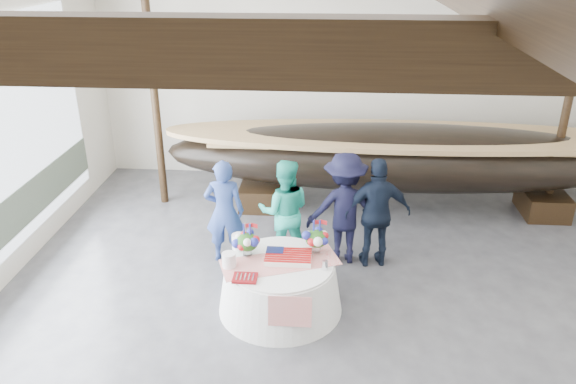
{
  "coord_description": "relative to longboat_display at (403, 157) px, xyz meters",
  "views": [
    {
      "loc": [
        -0.47,
        -4.98,
        4.52
      ],
      "look_at": [
        -1.03,
        2.63,
        1.08
      ],
      "focal_mm": 35.0,
      "sensor_mm": 36.0,
      "label": 1
    }
  ],
  "objects": [
    {
      "name": "floor",
      "position": [
        -0.88,
        -4.43,
        -1.01
      ],
      "size": [
        10.0,
        12.0,
        0.01
      ],
      "primitive_type": "cube",
      "color": "#3D3D42",
      "rests_on": "ground"
    },
    {
      "name": "wall_back",
      "position": [
        -0.88,
        1.57,
        1.24
      ],
      "size": [
        10.0,
        0.02,
        4.5
      ],
      "primitive_type": "cube",
      "color": "silver",
      "rests_on": "ground"
    },
    {
      "name": "longboat_display",
      "position": [
        0.0,
        0.0,
        0.0
      ],
      "size": [
        8.47,
        1.69,
        1.59
      ],
      "color": "black",
      "rests_on": "ground"
    },
    {
      "name": "banquet_table",
      "position": [
        -1.91,
        -3.2,
        -0.66
      ],
      "size": [
        1.64,
        1.64,
        0.71
      ],
      "color": "silver",
      "rests_on": "ground"
    },
    {
      "name": "tabletop_items",
      "position": [
        -1.97,
        -3.04,
        -0.16
      ],
      "size": [
        1.61,
        1.06,
        0.4
      ],
      "color": "red",
      "rests_on": "banquet_table"
    },
    {
      "name": "guest_woman_blue",
      "position": [
        -2.85,
        -1.99,
        -0.2
      ],
      "size": [
        0.62,
        0.43,
        1.63
      ],
      "primitive_type": "imported",
      "rotation": [
        0.0,
        0.0,
        3.21
      ],
      "color": "navy",
      "rests_on": "ground"
    },
    {
      "name": "guest_woman_teal",
      "position": [
        -1.96,
        -1.92,
        -0.2
      ],
      "size": [
        0.83,
        0.67,
        1.63
      ],
      "primitive_type": "imported",
      "rotation": [
        0.0,
        0.0,
        3.21
      ],
      "color": "#22B098",
      "rests_on": "ground"
    },
    {
      "name": "guest_man_left",
      "position": [
        -1.07,
        -1.88,
        -0.14
      ],
      "size": [
        1.19,
        0.77,
        1.74
      ],
      "primitive_type": "imported",
      "rotation": [
        0.0,
        0.0,
        3.25
      ],
      "color": "black",
      "rests_on": "ground"
    },
    {
      "name": "guest_man_right",
      "position": [
        -0.59,
        -1.96,
        -0.16
      ],
      "size": [
        1.05,
        0.57,
        1.7
      ],
      "primitive_type": "imported",
      "rotation": [
        0.0,
        0.0,
        3.3
      ],
      "color": "black",
      "rests_on": "ground"
    }
  ]
}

